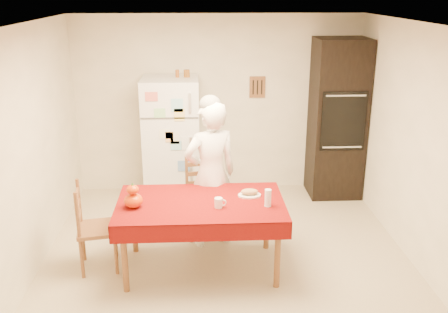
{
  "coord_description": "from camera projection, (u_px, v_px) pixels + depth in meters",
  "views": [
    {
      "loc": [
        -0.28,
        -4.65,
        2.84
      ],
      "look_at": [
        -0.03,
        0.2,
        1.18
      ],
      "focal_mm": 40.0,
      "sensor_mm": 36.0,
      "label": 1
    }
  ],
  "objects": [
    {
      "name": "pumpkin_upper",
      "position": [
        133.0,
        190.0,
        4.89
      ],
      "size": [
        0.12,
        0.12,
        0.09
      ],
      "primitive_type": "ellipsoid",
      "color": "#DF5805",
      "rests_on": "pumpkin_lower"
    },
    {
      "name": "wine_glass",
      "position": [
        268.0,
        198.0,
        4.94
      ],
      "size": [
        0.07,
        0.07,
        0.18
      ],
      "primitive_type": "cylinder",
      "color": "white",
      "rests_on": "dining_table"
    },
    {
      "name": "spice_jar_left",
      "position": [
        177.0,
        74.0,
        6.56
      ],
      "size": [
        0.05,
        0.05,
        0.1
      ],
      "primitive_type": "cylinder",
      "color": "#974E1B",
      "rests_on": "refrigerator"
    },
    {
      "name": "chair_left",
      "position": [
        91.0,
        224.0,
        5.15
      ],
      "size": [
        0.47,
        0.48,
        0.95
      ],
      "rotation": [
        0.0,
        0.0,
        1.74
      ],
      "color": "brown",
      "rests_on": "floor"
    },
    {
      "name": "refrigerator",
      "position": [
        172.0,
        140.0,
        6.8
      ],
      "size": [
        0.75,
        0.74,
        1.7
      ],
      "color": "white",
      "rests_on": "floor"
    },
    {
      "name": "floor",
      "position": [
        227.0,
        266.0,
        5.33
      ],
      "size": [
        4.5,
        4.5,
        0.0
      ],
      "primitive_type": "plane",
      "color": "#C6B78F",
      "rests_on": "ground"
    },
    {
      "name": "seated_woman",
      "position": [
        211.0,
        175.0,
        5.56
      ],
      "size": [
        0.72,
        0.59,
        1.69
      ],
      "primitive_type": "imported",
      "rotation": [
        0.0,
        0.0,
        3.48
      ],
      "color": "white",
      "rests_on": "floor"
    },
    {
      "name": "spice_jar_right",
      "position": [
        188.0,
        73.0,
        6.57
      ],
      "size": [
        0.05,
        0.05,
        0.1
      ],
      "primitive_type": "cylinder",
      "color": "brown",
      "rests_on": "refrigerator"
    },
    {
      "name": "oven_cabinet",
      "position": [
        337.0,
        119.0,
        6.88
      ],
      "size": [
        0.7,
        0.62,
        2.2
      ],
      "color": "black",
      "rests_on": "floor"
    },
    {
      "name": "bread_plate",
      "position": [
        249.0,
        195.0,
        5.2
      ],
      "size": [
        0.24,
        0.24,
        0.02
      ],
      "primitive_type": "cylinder",
      "color": "white",
      "rests_on": "dining_table"
    },
    {
      "name": "pumpkin_lower",
      "position": [
        133.0,
        201.0,
        4.92
      ],
      "size": [
        0.19,
        0.19,
        0.14
      ],
      "primitive_type": "ellipsoid",
      "color": "#DB5505",
      "rests_on": "dining_table"
    },
    {
      "name": "room_shell",
      "position": [
        228.0,
        119.0,
        4.81
      ],
      "size": [
        4.02,
        4.52,
        2.51
      ],
      "color": "white",
      "rests_on": "ground"
    },
    {
      "name": "coffee_mug",
      "position": [
        218.0,
        203.0,
        4.92
      ],
      "size": [
        0.08,
        0.08,
        0.1
      ],
      "primitive_type": "cylinder",
      "color": "white",
      "rests_on": "dining_table"
    },
    {
      "name": "bread_loaf",
      "position": [
        250.0,
        192.0,
        5.19
      ],
      "size": [
        0.18,
        0.1,
        0.06
      ],
      "primitive_type": "ellipsoid",
      "color": "#A48850",
      "rests_on": "bread_plate"
    },
    {
      "name": "dining_table",
      "position": [
        201.0,
        208.0,
        5.08
      ],
      "size": [
        1.7,
        1.0,
        0.76
      ],
      "color": "brown",
      "rests_on": "floor"
    },
    {
      "name": "spice_jar_mid",
      "position": [
        186.0,
        73.0,
        6.57
      ],
      "size": [
        0.05,
        0.05,
        0.1
      ],
      "primitive_type": "cylinder",
      "color": "brown",
      "rests_on": "refrigerator"
    },
    {
      "name": "chair_far",
      "position": [
        203.0,
        193.0,
        5.93
      ],
      "size": [
        0.47,
        0.45,
        0.95
      ],
      "rotation": [
        0.0,
        0.0,
        0.14
      ],
      "color": "brown",
      "rests_on": "floor"
    }
  ]
}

